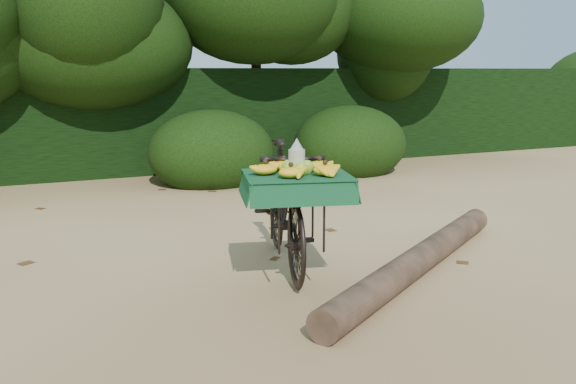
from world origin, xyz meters
name	(u,v)px	position (x,y,z in m)	size (l,w,h in m)	color
ground	(194,280)	(0.00, 0.00, 0.00)	(80.00, 80.00, 0.00)	tan
vendor_bicycle	(286,204)	(0.86, 0.00, 0.59)	(1.15, 2.00, 1.15)	black
fallen_log	(419,259)	(1.87, -0.63, 0.12)	(0.25, 0.25, 3.46)	brown
hedge_backdrop	(94,120)	(0.00, 6.30, 0.90)	(26.00, 1.80, 1.80)	black
tree_row	(53,55)	(-0.65, 5.50, 2.00)	(14.50, 2.00, 4.00)	black
bush_clumps	(148,159)	(0.50, 4.30, 0.45)	(8.80, 1.70, 0.90)	black
leaf_litter	(176,259)	(0.00, 0.65, 0.01)	(7.00, 7.30, 0.01)	#543116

